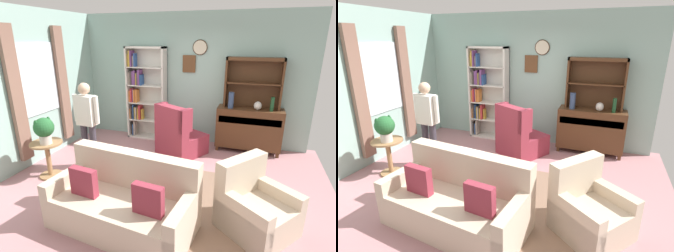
% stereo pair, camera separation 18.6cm
% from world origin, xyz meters
% --- Properties ---
extents(ground_plane, '(5.40, 4.60, 0.02)m').
position_xyz_m(ground_plane, '(0.00, 0.00, -0.01)').
color(ground_plane, '#B27A7F').
extents(wall_back, '(5.00, 0.09, 2.80)m').
position_xyz_m(wall_back, '(0.00, 2.13, 1.41)').
color(wall_back, '#93B7AD').
rests_on(wall_back, ground_plane).
extents(wall_left, '(0.16, 4.20, 2.80)m').
position_xyz_m(wall_left, '(-2.52, 0.05, 1.40)').
color(wall_left, '#93B7AD').
rests_on(wall_left, ground_plane).
extents(area_rug, '(2.47, 1.93, 0.01)m').
position_xyz_m(area_rug, '(0.20, -0.30, 0.00)').
color(area_rug, '#846651').
rests_on(area_rug, ground_plane).
extents(bookshelf, '(0.90, 0.30, 2.10)m').
position_xyz_m(bookshelf, '(-1.07, 1.94, 1.05)').
color(bookshelf, silver).
rests_on(bookshelf, ground_plane).
extents(sideboard, '(1.30, 0.45, 0.92)m').
position_xyz_m(sideboard, '(1.31, 1.86, 0.51)').
color(sideboard, '#4C2D19').
rests_on(sideboard, ground_plane).
extents(sideboard_hutch, '(1.10, 0.26, 1.00)m').
position_xyz_m(sideboard_hutch, '(1.31, 1.97, 1.56)').
color(sideboard_hutch, '#4C2D19').
rests_on(sideboard_hutch, sideboard).
extents(vase_tall, '(0.11, 0.11, 0.32)m').
position_xyz_m(vase_tall, '(0.92, 1.78, 1.08)').
color(vase_tall, '#33476B').
rests_on(vase_tall, sideboard).
extents(vase_round, '(0.15, 0.15, 0.17)m').
position_xyz_m(vase_round, '(1.44, 1.79, 1.01)').
color(vase_round, beige).
rests_on(vase_round, sideboard).
extents(bottle_wine, '(0.07, 0.07, 0.28)m').
position_xyz_m(bottle_wine, '(1.70, 1.77, 1.06)').
color(bottle_wine, '#194223').
rests_on(bottle_wine, sideboard).
extents(couch_floral, '(1.88, 1.05, 0.90)m').
position_xyz_m(couch_floral, '(-0.07, -1.06, 0.31)').
color(couch_floral, beige).
rests_on(couch_floral, ground_plane).
extents(armchair_floral, '(1.08, 1.07, 0.88)m').
position_xyz_m(armchair_floral, '(1.50, -0.62, 0.29)').
color(armchair_floral, beige).
rests_on(armchair_floral, ground_plane).
extents(wingback_chair, '(1.07, 1.08, 1.05)m').
position_xyz_m(wingback_chair, '(-0.01, 1.21, 0.38)').
color(wingback_chair, maroon).
rests_on(wingback_chair, ground_plane).
extents(plant_stand, '(0.52, 0.52, 0.63)m').
position_xyz_m(plant_stand, '(-1.87, -0.34, 0.39)').
color(plant_stand, '#997047').
rests_on(plant_stand, ground_plane).
extents(potted_plant_large, '(0.32, 0.32, 0.44)m').
position_xyz_m(potted_plant_large, '(-1.82, -0.38, 0.88)').
color(potted_plant_large, beige).
rests_on(potted_plant_large, plant_stand).
extents(person_reading, '(0.52, 0.22, 1.56)m').
position_xyz_m(person_reading, '(-1.40, 0.20, 0.91)').
color(person_reading, '#38333D').
rests_on(person_reading, ground_plane).
extents(coffee_table, '(0.80, 0.50, 0.42)m').
position_xyz_m(coffee_table, '(-0.02, -0.28, 0.35)').
color(coffee_table, '#4C2D19').
rests_on(coffee_table, ground_plane).
extents(book_stack, '(0.20, 0.14, 0.08)m').
position_xyz_m(book_stack, '(-0.15, -0.25, 0.46)').
color(book_stack, '#284C8C').
rests_on(book_stack, coffee_table).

